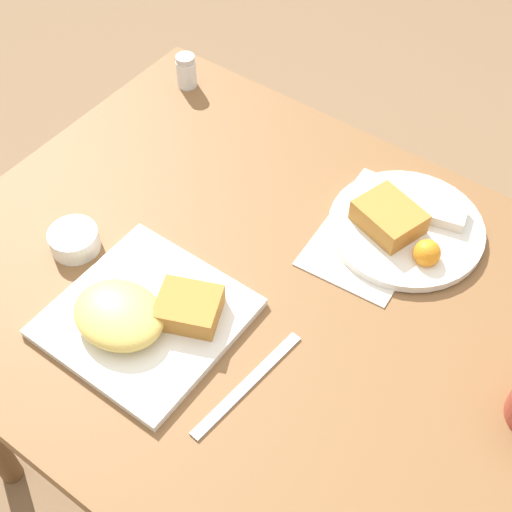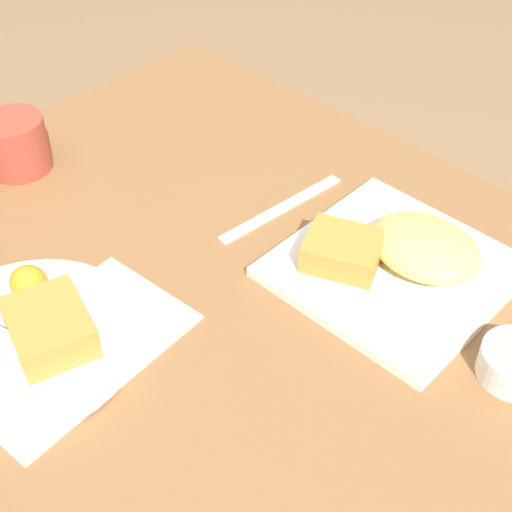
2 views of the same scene
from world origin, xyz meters
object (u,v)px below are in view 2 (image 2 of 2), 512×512
plate_oval_far (28,334)px  butter_knife (282,208)px  coffee_mug (16,144)px  plate_square_near (399,259)px

plate_oval_far → butter_knife: 0.38m
butter_knife → coffee_mug: (0.35, 0.19, 0.04)m
plate_oval_far → butter_knife: (-0.04, -0.38, -0.02)m
plate_square_near → coffee_mug: size_ratio=2.80×
coffee_mug → plate_oval_far: bearing=149.1°
plate_square_near → butter_knife: 0.19m
butter_knife → coffee_mug: coffee_mug is taller
plate_square_near → plate_oval_far: plate_square_near is taller
plate_oval_far → butter_knife: plate_oval_far is taller
plate_square_near → butter_knife: (0.19, 0.01, -0.02)m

